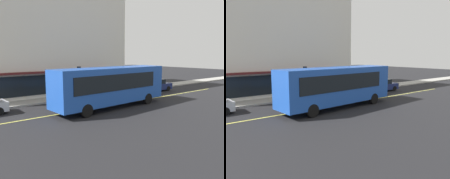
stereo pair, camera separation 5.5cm
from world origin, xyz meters
TOP-DOWN VIEW (x-y plane):
  - ground at (0.00, 0.00)m, footprint 120.00×120.00m
  - sidewalk at (0.00, 5.58)m, footprint 80.00×2.48m
  - lane_centre_stripe at (0.00, 0.00)m, footprint 36.00×0.16m
  - storefront_building at (-1.27, 12.04)m, footprint 20.30×11.06m
  - bus at (0.85, -0.72)m, footprint 11.28×3.29m
  - traffic_light at (0.89, 4.91)m, footprint 0.30×0.52m
  - car_navy at (10.80, 3.11)m, footprint 4.40×2.05m
  - pedestrian_waiting at (6.95, 6.24)m, footprint 0.34×0.34m

SIDE VIEW (x-z plane):
  - ground at x=0.00m, z-range 0.00..0.00m
  - lane_centre_stripe at x=0.00m, z-range 0.00..0.01m
  - sidewalk at x=0.00m, z-range 0.00..0.15m
  - car_navy at x=10.80m, z-range -0.02..1.50m
  - pedestrian_waiting at x=6.95m, z-range 0.31..1.93m
  - bus at x=0.85m, z-range 0.24..3.74m
  - traffic_light at x=0.89m, z-range 0.93..4.13m
  - storefront_building at x=-1.27m, z-range -0.01..13.98m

